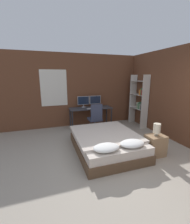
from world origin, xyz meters
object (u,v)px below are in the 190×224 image
(bedside_lamp, at_px, (157,129))
(bookshelf, at_px, (140,99))
(computer_mouse, at_px, (100,108))
(office_chair, at_px, (95,121))
(desk, at_px, (91,110))
(bed, at_px, (106,142))
(monitor_left, at_px, (83,101))
(monitor_right, at_px, (95,100))
(keyboard, at_px, (92,108))
(nightstand, at_px, (155,145))

(bedside_lamp, bearing_deg, bookshelf, 65.32)
(computer_mouse, bearing_deg, office_chair, -123.81)
(computer_mouse, bearing_deg, bookshelf, -12.61)
(desk, height_order, bookshelf, bookshelf)
(bed, relative_size, desk, 1.21)
(monitor_left, relative_size, monitor_right, 1.00)
(monitor_left, distance_m, monitor_right, 0.47)
(keyboard, height_order, computer_mouse, computer_mouse)
(keyboard, distance_m, computer_mouse, 0.29)
(monitor_left, relative_size, keyboard, 1.13)
(monitor_left, xyz_separation_m, computer_mouse, (0.52, -0.36, -0.22))
(nightstand, height_order, desk, desk)
(computer_mouse, xyz_separation_m, office_chair, (-0.34, -0.51, -0.35))
(bookshelf, bearing_deg, computer_mouse, 167.39)
(keyboard, bearing_deg, bed, -96.30)
(nightstand, relative_size, bookshelf, 0.26)
(bedside_lamp, height_order, desk, bedside_lamp)
(nightstand, relative_size, monitor_left, 1.13)
(bed, xyz_separation_m, bookshelf, (1.99, 1.49, 0.81))
(monitor_right, xyz_separation_m, computer_mouse, (0.05, -0.36, -0.22))
(monitor_right, height_order, keyboard, monitor_right)
(bookshelf, bearing_deg, monitor_left, 161.03)
(bed, relative_size, monitor_right, 4.31)
(bed, xyz_separation_m, computer_mouse, (0.49, 1.83, 0.52))
(desk, relative_size, monitor_right, 3.56)
(nightstand, distance_m, office_chair, 2.09)
(bed, bearing_deg, nightstand, -29.10)
(desk, height_order, office_chair, office_chair)
(nightstand, relative_size, keyboard, 1.28)
(bed, distance_m, nightstand, 1.18)
(keyboard, bearing_deg, desk, 90.00)
(keyboard, bearing_deg, monitor_right, 56.70)
(office_chair, bearing_deg, monitor_right, 71.49)
(bed, xyz_separation_m, monitor_right, (0.44, 2.19, 0.74))
(nightstand, distance_m, keyboard, 2.59)
(keyboard, distance_m, office_chair, 0.62)
(keyboard, bearing_deg, computer_mouse, 0.00)
(keyboard, bearing_deg, office_chair, -96.24)
(desk, distance_m, keyboard, 0.20)
(bed, distance_m, bookshelf, 2.61)
(bedside_lamp, bearing_deg, keyboard, 109.10)
(nightstand, bearing_deg, bedside_lamp, 0.00)
(bedside_lamp, bearing_deg, monitor_right, 102.18)
(bookshelf, bearing_deg, desk, 163.96)
(office_chair, relative_size, bookshelf, 0.52)
(monitor_right, bearing_deg, keyboard, -123.30)
(monitor_left, distance_m, keyboard, 0.49)
(nightstand, xyz_separation_m, computer_mouse, (-0.55, 2.41, 0.49))
(monitor_left, bearing_deg, computer_mouse, -34.46)
(monitor_left, bearing_deg, keyboard, -56.70)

